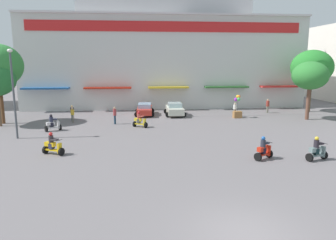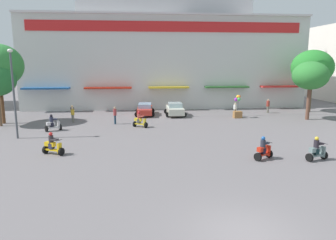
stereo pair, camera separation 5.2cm
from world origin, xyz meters
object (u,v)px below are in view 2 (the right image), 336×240
at_px(plaza_tree_3, 312,68).
at_px(balloon_vendor_cart, 238,109).
at_px(plaza_tree_1, 311,76).
at_px(scooter_rider_3, 53,124).
at_px(pedestrian_2, 235,109).
at_px(pedestrian_0, 73,114).
at_px(pedestrian_4, 268,105).
at_px(scooter_rider_2, 140,121).
at_px(pedestrian_3, 115,114).
at_px(pedestrian_1, 72,112).
at_px(parked_car_1, 175,109).
at_px(scooter_rider_1, 317,151).
at_px(parked_car_0, 145,109).
at_px(scooter_rider_6, 53,145).
at_px(streetlamp_near, 13,87).
at_px(scooter_rider_5, 264,150).

distance_m(plaza_tree_3, balloon_vendor_cart, 11.63).
xyz_separation_m(plaza_tree_1, plaza_tree_3, (3.03, 5.05, 0.77)).
relative_size(scooter_rider_3, pedestrian_2, 0.94).
distance_m(pedestrian_0, pedestrian_4, 22.67).
distance_m(scooter_rider_2, pedestrian_3, 3.04).
xyz_separation_m(plaza_tree_3, pedestrian_3, (-23.47, -5.61, -4.44)).
relative_size(scooter_rider_2, pedestrian_4, 0.91).
xyz_separation_m(scooter_rider_3, pedestrian_2, (18.54, 5.49, 0.28)).
distance_m(scooter_rider_3, pedestrian_1, 5.34).
bearing_deg(pedestrian_3, pedestrian_4, 16.05).
relative_size(parked_car_1, scooter_rider_3, 2.72).
xyz_separation_m(scooter_rider_1, pedestrian_1, (-18.16, 15.76, 0.25)).
height_order(plaza_tree_3, scooter_rider_1, plaza_tree_3).
bearing_deg(pedestrian_1, plaza_tree_1, -4.84).
bearing_deg(balloon_vendor_cart, pedestrian_4, 31.84).
distance_m(plaza_tree_3, scooter_rider_3, 30.37).
relative_size(plaza_tree_3, scooter_rider_1, 4.85).
height_order(parked_car_0, parked_car_1, parked_car_1).
distance_m(scooter_rider_2, pedestrian_2, 11.68).
height_order(pedestrian_1, pedestrian_2, pedestrian_2).
xyz_separation_m(parked_car_1, balloon_vendor_cart, (6.71, -2.24, 0.25)).
bearing_deg(plaza_tree_1, scooter_rider_3, -173.00).
relative_size(plaza_tree_1, scooter_rider_1, 3.97).
height_order(scooter_rider_6, pedestrian_4, pedestrian_4).
distance_m(plaza_tree_1, pedestrian_2, 8.50).
bearing_deg(pedestrian_0, pedestrian_3, -17.52).
height_order(parked_car_0, pedestrian_1, pedestrian_1).
bearing_deg(scooter_rider_1, pedestrian_3, 135.91).
bearing_deg(pedestrian_0, streetlamp_near, -115.34).
relative_size(pedestrian_0, streetlamp_near, 0.22).
bearing_deg(scooter_rider_1, pedestrian_4, 76.23).
bearing_deg(pedestrian_2, scooter_rider_3, -163.51).
distance_m(parked_car_0, streetlamp_near, 15.22).
xyz_separation_m(scooter_rider_1, pedestrian_2, (-0.32, 15.95, 0.27)).
bearing_deg(scooter_rider_2, pedestrian_2, 23.39).
distance_m(parked_car_0, scooter_rider_3, 11.47).
bearing_deg(streetlamp_near, pedestrian_4, 22.19).
distance_m(scooter_rider_1, pedestrian_3, 18.79).
bearing_deg(parked_car_1, pedestrian_2, -13.56).
distance_m(parked_car_1, pedestrian_2, 6.83).
height_order(pedestrian_0, balloon_vendor_cart, balloon_vendor_cart).
relative_size(parked_car_1, pedestrian_3, 2.39).
bearing_deg(parked_car_0, scooter_rider_1, -60.27).
relative_size(plaza_tree_3, scooter_rider_6, 4.89).
relative_size(scooter_rider_5, streetlamp_near, 0.21).
distance_m(plaza_tree_1, scooter_rider_3, 26.31).
distance_m(parked_car_0, pedestrian_2, 10.34).
bearing_deg(streetlamp_near, scooter_rider_1, -20.49).
distance_m(scooter_rider_2, pedestrian_4, 16.98).
bearing_deg(pedestrian_0, scooter_rider_3, -103.77).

